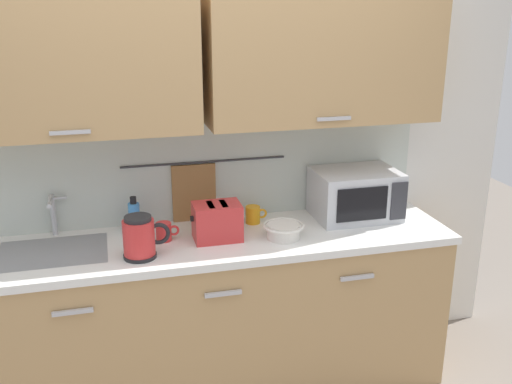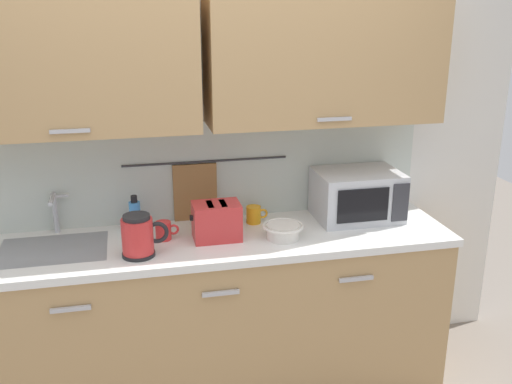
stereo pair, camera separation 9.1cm
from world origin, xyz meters
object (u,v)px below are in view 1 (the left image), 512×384
microwave (355,194)px  toaster (217,221)px  mug_near_sink (164,232)px  mug_by_kettle (253,215)px  dish_soap_bottle (134,217)px  electric_kettle (140,237)px  mixing_bowl (283,230)px

microwave → toaster: (-0.81, -0.13, -0.04)m
toaster → mug_near_sink: bearing=169.5°
mug_near_sink → mug_by_kettle: bearing=14.3°
dish_soap_bottle → mug_near_sink: 0.21m
microwave → dish_soap_bottle: bearing=176.5°
dish_soap_bottle → mug_near_sink: bearing=-47.9°
mug_near_sink → electric_kettle: bearing=-126.4°
microwave → mixing_bowl: bearing=-157.3°
dish_soap_bottle → mug_by_kettle: (0.64, -0.03, -0.04)m
dish_soap_bottle → toaster: (0.40, -0.20, 0.01)m
mug_near_sink → toaster: toaster is taller
mug_by_kettle → toaster: bearing=-143.1°
electric_kettle → mixing_bowl: bearing=4.4°
dish_soap_bottle → toaster: 0.45m
mug_near_sink → mug_by_kettle: 0.52m
toaster → microwave: bearing=8.9°
microwave → dish_soap_bottle: microwave is taller
microwave → mug_by_kettle: microwave is taller
toaster → mixing_bowl: bearing=-12.4°
microwave → mixing_bowl: microwave is taller
mug_near_sink → mixing_bowl: mug_near_sink is taller
electric_kettle → mug_near_sink: bearing=53.6°
dish_soap_bottle → mixing_bowl: bearing=-20.5°
mug_near_sink → mixing_bowl: (0.60, -0.12, -0.00)m
microwave → mixing_bowl: 0.53m
electric_kettle → mug_near_sink: (0.13, 0.18, -0.05)m
mug_near_sink → dish_soap_bottle: bearing=132.1°
electric_kettle → dish_soap_bottle: bearing=91.3°
electric_kettle → mug_by_kettle: 0.70m
mug_near_sink → mixing_bowl: bearing=-11.5°
mug_by_kettle → mug_near_sink: bearing=-165.7°
dish_soap_bottle → mixing_bowl: (0.74, -0.28, -0.04)m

